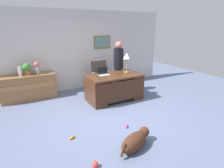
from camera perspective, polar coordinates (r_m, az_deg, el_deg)
ground_plane at (r=4.64m, az=-0.07°, el=-10.17°), size 12.00×12.00×0.00m
back_wall at (r=6.56m, az=-11.21°, el=10.16°), size 7.00×0.16×2.70m
desk at (r=5.51m, az=0.80°, el=-0.83°), size 1.62×0.91×0.79m
credenza at (r=6.12m, az=-24.51°, el=-0.93°), size 1.57×0.50×0.77m
armchair at (r=6.33m, az=-3.71°, el=2.09°), size 0.60×0.59×1.05m
person_standing at (r=6.12m, az=2.02°, el=5.47°), size 0.32×0.32×1.70m
dog_lying at (r=3.54m, az=7.34°, el=-17.13°), size 0.82×0.53×0.30m
laptop at (r=5.41m, az=-2.68°, el=3.44°), size 0.32×0.22×0.23m
desk_lamp at (r=5.62m, az=4.66°, el=8.38°), size 0.22×0.22×0.61m
vase_with_flowers at (r=6.00m, az=-22.43°, el=5.17°), size 0.17×0.17×0.38m
vase_empty at (r=5.99m, az=-26.81°, el=3.54°), size 0.10×0.10×0.27m
potted_plant at (r=5.98m, az=-25.04°, el=4.38°), size 0.24×0.24×0.36m
dog_toy_ball at (r=3.20m, az=-5.30°, el=-23.72°), size 0.11×0.11×0.11m
dog_toy_bone at (r=3.91m, az=-12.37°, el=-16.04°), size 0.15×0.11×0.05m
dog_toy_plush at (r=4.22m, az=4.58°, el=-12.92°), size 0.12×0.16×0.05m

